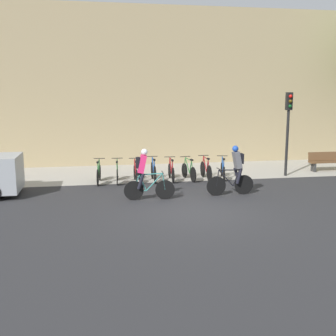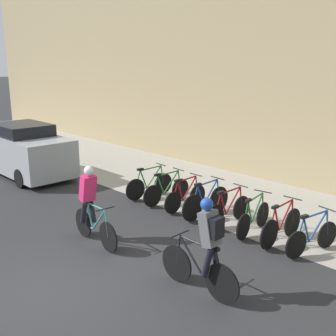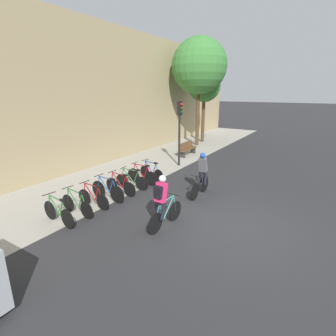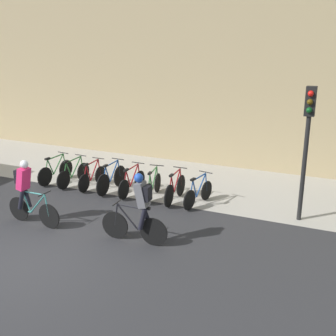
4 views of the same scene
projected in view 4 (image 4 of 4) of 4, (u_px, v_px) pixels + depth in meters
name	position (u px, v px, depth m)	size (l,w,h in m)	color
ground	(22.00, 263.00, 9.42)	(200.00, 200.00, 0.00)	#2B2B2D
kerb_strip	(153.00, 176.00, 15.32)	(44.00, 4.50, 0.01)	#A39E93
building_facade	(180.00, 61.00, 16.37)	(44.00, 0.60, 7.88)	tan
cyclist_pink	(27.00, 190.00, 11.19)	(1.76, 0.46, 1.78)	black
cyclist_grey	(140.00, 207.00, 10.08)	(1.76, 0.46, 1.80)	black
parked_bike_0	(56.00, 171.00, 14.62)	(0.46, 1.68, 0.96)	black
parked_bike_1	(73.00, 174.00, 14.33)	(0.46, 1.67, 0.95)	black
parked_bike_2	(92.00, 177.00, 14.04)	(0.46, 1.57, 0.94)	black
parked_bike_3	(112.00, 179.00, 13.75)	(0.46, 1.73, 0.99)	black
parked_bike_4	(132.00, 183.00, 13.46)	(0.46, 1.65, 0.95)	black
parked_bike_5	(153.00, 186.00, 13.17)	(0.46, 1.63, 0.95)	black
parked_bike_6	(175.00, 189.00, 12.88)	(0.46, 1.68, 0.97)	black
parked_bike_7	(198.00, 193.00, 12.60)	(0.49, 1.57, 0.94)	black
traffic_light_pole	(308.00, 130.00, 10.91)	(0.26, 0.30, 3.66)	black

